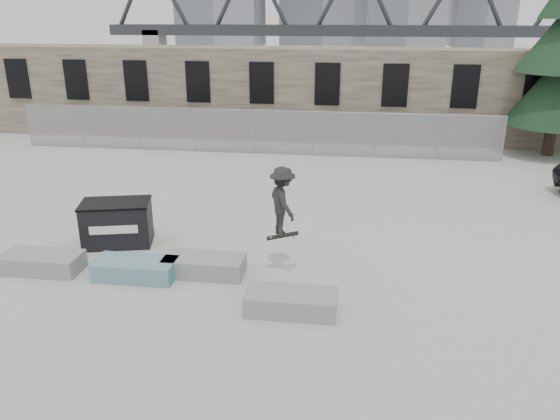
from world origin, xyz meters
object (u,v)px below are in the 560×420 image
object	(u,v)px
planter_center_left	(136,268)
planter_offset	(291,301)
planter_far_left	(42,262)
planter_center_right	(204,265)
skateboarder	(283,202)
dumpster	(117,223)

from	to	relation	value
planter_center_left	planter_offset	world-z (taller)	same
planter_far_left	planter_center_left	xyz separation A→B (m)	(2.50, -0.03, 0.00)
planter_center_right	skateboarder	xyz separation A→B (m)	(1.93, 0.39, 1.63)
planter_center_left	skateboarder	bearing A→B (deg)	12.75
planter_far_left	planter_center_right	size ratio (longest dim) A/B	1.00
planter_offset	planter_far_left	bearing A→B (deg)	170.14
planter_center_left	planter_offset	xyz separation A→B (m)	(4.01, -1.10, 0.00)
planter_center_left	skateboarder	world-z (taller)	skateboarder
planter_offset	skateboarder	bearing A→B (deg)	103.19
dumpster	skateboarder	bearing A→B (deg)	-27.50
skateboarder	planter_offset	bearing A→B (deg)	164.24
planter_offset	planter_center_left	bearing A→B (deg)	164.67
planter_offset	dumpster	distance (m)	6.12
planter_far_left	planter_center_right	world-z (taller)	same
planter_far_left	planter_center_left	bearing A→B (deg)	-0.75
planter_center_left	dumpster	size ratio (longest dim) A/B	0.94
planter_center_left	planter_center_right	bearing A→B (deg)	14.28
planter_center_right	planter_offset	size ratio (longest dim) A/B	1.00
skateboarder	planter_center_right	bearing A→B (deg)	72.49
planter_center_left	planter_center_right	distance (m)	1.68
planter_offset	dumpster	xyz separation A→B (m)	(-5.29, 3.05, 0.37)
planter_center_left	planter_offset	bearing A→B (deg)	-15.33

